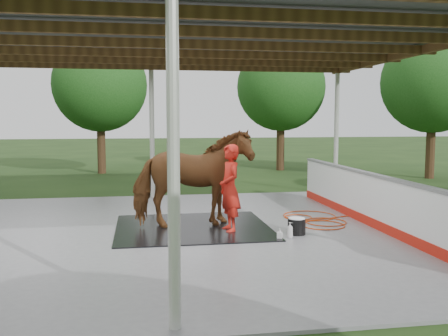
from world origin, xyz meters
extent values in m
plane|color=#1E3814|center=(0.00, 0.00, 0.00)|extent=(100.00, 100.00, 0.00)
cube|color=slate|center=(0.00, 0.00, 0.03)|extent=(12.00, 10.00, 0.05)
cylinder|color=beige|center=(0.00, -4.70, 1.98)|extent=(0.14, 0.14, 3.85)
cylinder|color=beige|center=(0.00, 4.70, 1.98)|extent=(0.14, 0.14, 3.85)
cylinder|color=beige|center=(5.70, 4.70, 1.98)|extent=(0.14, 0.14, 3.85)
cube|color=brown|center=(0.00, -3.00, 3.85)|extent=(12.00, 0.10, 0.18)
cube|color=brown|center=(0.00, -1.50, 3.85)|extent=(12.00, 0.10, 0.18)
cube|color=brown|center=(0.00, 0.00, 3.85)|extent=(12.00, 0.10, 0.18)
cube|color=brown|center=(0.00, 1.50, 3.85)|extent=(12.00, 0.10, 0.18)
cube|color=brown|center=(0.00, 3.00, 3.85)|extent=(12.00, 0.10, 0.18)
cube|color=brown|center=(0.00, 4.50, 3.85)|extent=(12.00, 0.10, 0.18)
cube|color=brown|center=(5.70, 0.00, 3.85)|extent=(0.12, 10.00, 0.18)
cube|color=#38383A|center=(0.00, 0.00, 4.05)|extent=(12.60, 10.60, 0.10)
cube|color=red|center=(4.59, 0.00, 0.15)|extent=(0.14, 8.00, 0.20)
cube|color=white|center=(4.60, 0.00, 0.65)|extent=(0.12, 8.00, 1.00)
cube|color=slate|center=(4.60, 0.00, 1.17)|extent=(0.16, 8.00, 0.06)
cylinder|color=#382314|center=(-2.00, 12.00, 1.10)|extent=(0.36, 0.36, 2.20)
sphere|color=#194714|center=(-2.00, 12.00, 3.80)|extent=(4.00, 4.00, 4.00)
cylinder|color=#382314|center=(6.00, 12.00, 1.10)|extent=(0.36, 0.36, 2.20)
sphere|color=#194714|center=(6.00, 12.00, 3.80)|extent=(4.00, 4.00, 4.00)
cylinder|color=#382314|center=(11.00, 8.00, 1.10)|extent=(0.36, 0.36, 2.20)
sphere|color=#194714|center=(11.00, 8.00, 3.80)|extent=(4.00, 4.00, 4.00)
cube|color=black|center=(0.73, 0.37, 0.06)|extent=(3.23, 3.03, 0.02)
imported|color=brown|center=(0.73, 0.37, 1.12)|extent=(2.54, 1.30, 2.08)
imported|color=red|center=(1.46, -0.07, 0.95)|extent=(0.53, 0.72, 1.80)
cylinder|color=black|center=(2.74, -0.58, 0.21)|extent=(0.36, 0.36, 0.32)
cylinder|color=white|center=(2.74, -0.58, 0.37)|extent=(0.33, 0.33, 0.03)
imported|color=silver|center=(2.51, -0.86, 0.21)|extent=(0.17, 0.17, 0.31)
imported|color=#338CD8|center=(2.28, -0.94, 0.16)|extent=(0.13, 0.13, 0.22)
torus|color=#C13C0D|center=(3.61, 1.16, 0.06)|extent=(1.24, 1.24, 0.02)
torus|color=#C13C0D|center=(3.55, 0.11, 0.06)|extent=(0.97, 0.97, 0.02)
torus|color=#C13C0D|center=(3.29, 1.03, 0.06)|extent=(0.65, 0.65, 0.02)
torus|color=#C13C0D|center=(3.74, 0.42, 0.06)|extent=(0.93, 0.93, 0.02)
cylinder|color=#C13C0D|center=(3.99, 0.81, 0.06)|extent=(1.35, 0.46, 0.02)
camera|label=1|loc=(-0.35, -10.08, 2.38)|focal=40.00mm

